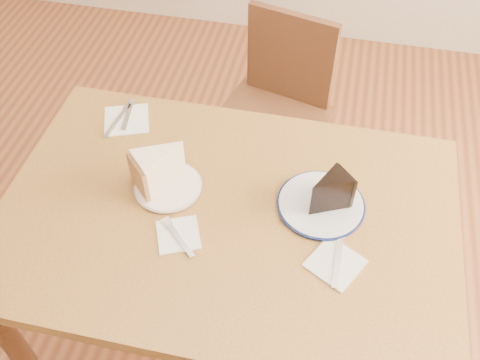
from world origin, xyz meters
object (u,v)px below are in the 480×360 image
plate_navy (321,204)px  chocolate_cake (327,195)px  carrot_cake (163,167)px  chair_far (274,114)px  plate_cream (168,187)px  table (227,234)px

plate_navy → chocolate_cake: bearing=-46.1°
carrot_cake → chocolate_cake: carrot_cake is taller
plate_navy → chair_far: bearing=109.0°
plate_cream → carrot_cake: (-0.02, 0.02, 0.06)m
chair_far → chocolate_cake: size_ratio=7.97×
plate_navy → chocolate_cake: chocolate_cake is taller
chair_far → plate_navy: size_ratio=3.73×
table → carrot_cake: bearing=160.6°
chair_far → chocolate_cake: chocolate_cake is taller
table → carrot_cake: (-0.19, 0.07, 0.16)m
plate_cream → plate_navy: size_ratio=0.79×
chair_far → chocolate_cake: bearing=124.1°
carrot_cake → plate_cream: bearing=-5.1°
table → carrot_cake: carrot_cake is taller
table → plate_navy: plate_navy is taller
table → chocolate_cake: 0.30m
plate_cream → table: bearing=-15.4°
chocolate_cake → carrot_cake: bearing=45.6°
chocolate_cake → table: bearing=60.4°
carrot_cake → table: bearing=26.0°
table → plate_cream: 0.21m
plate_cream → chocolate_cake: chocolate_cake is taller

